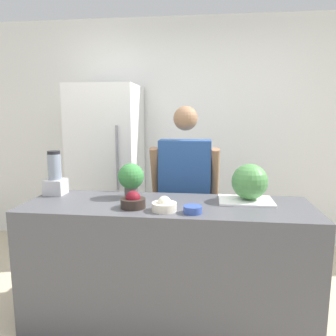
% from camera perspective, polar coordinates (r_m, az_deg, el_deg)
% --- Properties ---
extents(wall_back, '(8.00, 0.06, 2.60)m').
position_cam_1_polar(wall_back, '(3.88, 2.93, 6.08)').
color(wall_back, white).
rests_on(wall_back, ground_plane).
extents(counter_island, '(2.02, 0.65, 0.90)m').
position_cam_1_polar(counter_island, '(2.47, -0.09, -16.37)').
color(counter_island, '#4C4C51').
rests_on(counter_island, ground_plane).
extents(refrigerator, '(0.70, 0.71, 1.83)m').
position_cam_1_polar(refrigerator, '(3.69, -10.43, -0.28)').
color(refrigerator, white).
rests_on(refrigerator, ground_plane).
extents(person, '(0.58, 0.26, 1.59)m').
position_cam_1_polar(person, '(2.88, 2.94, -5.02)').
color(person, '#333338').
rests_on(person, ground_plane).
extents(cutting_board, '(0.38, 0.28, 0.01)m').
position_cam_1_polar(cutting_board, '(2.43, 13.39, -5.55)').
color(cutting_board, white).
rests_on(cutting_board, counter_island).
extents(watermelon, '(0.26, 0.26, 0.26)m').
position_cam_1_polar(watermelon, '(2.42, 14.04, -2.32)').
color(watermelon, '#4C8C47').
rests_on(watermelon, cutting_board).
extents(bowl_cherries, '(0.17, 0.17, 0.12)m').
position_cam_1_polar(bowl_cherries, '(2.22, -6.11, -5.80)').
color(bowl_cherries, '#2D231E').
rests_on(bowl_cherries, counter_island).
extents(bowl_cream, '(0.16, 0.16, 0.10)m').
position_cam_1_polar(bowl_cream, '(2.14, -0.71, -6.54)').
color(bowl_cream, beige).
rests_on(bowl_cream, counter_island).
extents(bowl_small_blue, '(0.12, 0.12, 0.05)m').
position_cam_1_polar(bowl_small_blue, '(2.10, 4.32, -7.22)').
color(bowl_small_blue, '#334C9E').
rests_on(bowl_small_blue, counter_island).
extents(blender, '(0.15, 0.15, 0.34)m').
position_cam_1_polar(blender, '(2.69, -19.07, -1.49)').
color(blender, '#B7B7BC').
rests_on(blender, counter_island).
extents(potted_plant, '(0.19, 0.19, 0.26)m').
position_cam_1_polar(potted_plant, '(2.46, -6.46, -1.72)').
color(potted_plant, '#514C47').
rests_on(potted_plant, counter_island).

